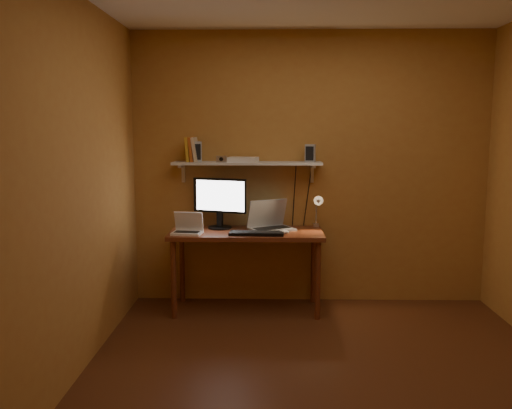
{
  "coord_description": "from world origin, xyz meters",
  "views": [
    {
      "loc": [
        -0.41,
        -3.61,
        1.69
      ],
      "look_at": [
        -0.51,
        1.18,
        1.01
      ],
      "focal_mm": 38.0,
      "sensor_mm": 36.0,
      "label": 1
    }
  ],
  "objects_px": {
    "keyboard": "(257,233)",
    "shelf_camera": "(222,159)",
    "wall_shelf": "(247,164)",
    "netbook": "(188,228)",
    "speaker_left": "(195,152)",
    "speaker_right": "(310,153)",
    "desk": "(247,240)",
    "desk_lamp": "(317,207)",
    "laptop": "(270,222)",
    "mouse": "(284,232)",
    "router": "(243,159)",
    "monitor": "(220,200)"
  },
  "relations": [
    {
      "from": "desk_lamp",
      "to": "laptop",
      "type": "bearing_deg",
      "value": -175.28
    },
    {
      "from": "desk_lamp",
      "to": "speaker_right",
      "type": "height_order",
      "value": "speaker_right"
    },
    {
      "from": "desk",
      "to": "shelf_camera",
      "type": "bearing_deg",
      "value": 152.52
    },
    {
      "from": "monitor",
      "to": "speaker_right",
      "type": "height_order",
      "value": "speaker_right"
    },
    {
      "from": "mouse",
      "to": "router",
      "type": "height_order",
      "value": "router"
    },
    {
      "from": "speaker_left",
      "to": "speaker_right",
      "type": "xyz_separation_m",
      "value": [
        1.08,
        -0.02,
        -0.01
      ]
    },
    {
      "from": "wall_shelf",
      "to": "keyboard",
      "type": "distance_m",
      "value": 0.7
    },
    {
      "from": "desk",
      "to": "monitor",
      "type": "distance_m",
      "value": 0.45
    },
    {
      "from": "monitor",
      "to": "speaker_right",
      "type": "relative_size",
      "value": 3.09
    },
    {
      "from": "wall_shelf",
      "to": "mouse",
      "type": "height_order",
      "value": "wall_shelf"
    },
    {
      "from": "keyboard",
      "to": "router",
      "type": "distance_m",
      "value": 0.74
    },
    {
      "from": "desk",
      "to": "shelf_camera",
      "type": "distance_m",
      "value": 0.79
    },
    {
      "from": "laptop",
      "to": "keyboard",
      "type": "relative_size",
      "value": 0.97
    },
    {
      "from": "keyboard",
      "to": "shelf_camera",
      "type": "height_order",
      "value": "shelf_camera"
    },
    {
      "from": "wall_shelf",
      "to": "desk_lamp",
      "type": "bearing_deg",
      "value": -5.88
    },
    {
      "from": "speaker_right",
      "to": "desk_lamp",
      "type": "bearing_deg",
      "value": -26.63
    },
    {
      "from": "desk",
      "to": "keyboard",
      "type": "relative_size",
      "value": 2.9
    },
    {
      "from": "mouse",
      "to": "laptop",
      "type": "bearing_deg",
      "value": 118.45
    },
    {
      "from": "speaker_left",
      "to": "router",
      "type": "height_order",
      "value": "speaker_left"
    },
    {
      "from": "desk",
      "to": "keyboard",
      "type": "bearing_deg",
      "value": -60.03
    },
    {
      "from": "speaker_right",
      "to": "shelf_camera",
      "type": "relative_size",
      "value": 1.62
    },
    {
      "from": "monitor",
      "to": "laptop",
      "type": "xyz_separation_m",
      "value": [
        0.47,
        -0.04,
        -0.19
      ]
    },
    {
      "from": "laptop",
      "to": "shelf_camera",
      "type": "xyz_separation_m",
      "value": [
        -0.45,
        0.03,
        0.58
      ]
    },
    {
      "from": "mouse",
      "to": "netbook",
      "type": "bearing_deg",
      "value": 178.12
    },
    {
      "from": "wall_shelf",
      "to": "keyboard",
      "type": "bearing_deg",
      "value": -75.08
    },
    {
      "from": "speaker_right",
      "to": "desk",
      "type": "bearing_deg",
      "value": -149.77
    },
    {
      "from": "netbook",
      "to": "speaker_left",
      "type": "distance_m",
      "value": 0.74
    },
    {
      "from": "wall_shelf",
      "to": "desk_lamp",
      "type": "xyz_separation_m",
      "value": [
        0.66,
        -0.07,
        -0.4
      ]
    },
    {
      "from": "speaker_left",
      "to": "laptop",
      "type": "bearing_deg",
      "value": -26.13
    },
    {
      "from": "laptop",
      "to": "router",
      "type": "relative_size",
      "value": 1.72
    },
    {
      "from": "netbook",
      "to": "desk_lamp",
      "type": "relative_size",
      "value": 0.75
    },
    {
      "from": "wall_shelf",
      "to": "desk",
      "type": "bearing_deg",
      "value": -90.0
    },
    {
      "from": "wall_shelf",
      "to": "speaker_left",
      "type": "bearing_deg",
      "value": 179.0
    },
    {
      "from": "laptop",
      "to": "mouse",
      "type": "xyz_separation_m",
      "value": [
        0.13,
        -0.21,
        -0.06
      ]
    },
    {
      "from": "monitor",
      "to": "speaker_left",
      "type": "distance_m",
      "value": 0.51
    },
    {
      "from": "desk",
      "to": "speaker_right",
      "type": "relative_size",
      "value": 8.51
    },
    {
      "from": "desk",
      "to": "netbook",
      "type": "xyz_separation_m",
      "value": [
        -0.52,
        -0.13,
        0.14
      ]
    },
    {
      "from": "speaker_right",
      "to": "shelf_camera",
      "type": "height_order",
      "value": "speaker_right"
    },
    {
      "from": "speaker_right",
      "to": "shelf_camera",
      "type": "bearing_deg",
      "value": -162.74
    },
    {
      "from": "netbook",
      "to": "mouse",
      "type": "height_order",
      "value": "netbook"
    },
    {
      "from": "wall_shelf",
      "to": "mouse",
      "type": "bearing_deg",
      "value": -43.27
    },
    {
      "from": "keyboard",
      "to": "speaker_left",
      "type": "distance_m",
      "value": 0.99
    },
    {
      "from": "wall_shelf",
      "to": "laptop",
      "type": "distance_m",
      "value": 0.59
    },
    {
      "from": "router",
      "to": "desk",
      "type": "bearing_deg",
      "value": -77.53
    },
    {
      "from": "wall_shelf",
      "to": "netbook",
      "type": "height_order",
      "value": "wall_shelf"
    },
    {
      "from": "laptop",
      "to": "keyboard",
      "type": "distance_m",
      "value": 0.29
    },
    {
      "from": "wall_shelf",
      "to": "laptop",
      "type": "height_order",
      "value": "wall_shelf"
    },
    {
      "from": "mouse",
      "to": "router",
      "type": "bearing_deg",
      "value": 139.19
    },
    {
      "from": "wall_shelf",
      "to": "speaker_left",
      "type": "height_order",
      "value": "speaker_left"
    },
    {
      "from": "laptop",
      "to": "netbook",
      "type": "relative_size",
      "value": 1.67
    }
  ]
}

